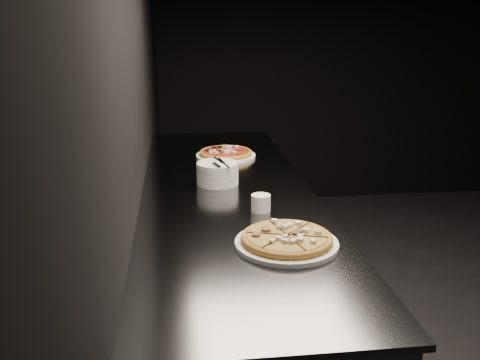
{
  "coord_description": "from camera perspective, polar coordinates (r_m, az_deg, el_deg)",
  "views": [
    {
      "loc": [
        -2.34,
        -2.23,
        1.64
      ],
      "look_at": [
        -2.08,
        -0.07,
        0.98
      ],
      "focal_mm": 40.0,
      "sensor_mm": 36.0,
      "label": 1
    }
  ],
  "objects": [
    {
      "name": "pizza_mushroom",
      "position": [
        1.78,
        4.99,
        -6.38
      ],
      "size": [
        0.38,
        0.38,
        0.04
      ],
      "rotation": [
        0.0,
        0.0,
        -0.28
      ],
      "color": "white",
      "rests_on": "counter"
    },
    {
      "name": "cutlery",
      "position": [
        2.4,
        -2.23,
        1.83
      ],
      "size": [
        0.06,
        0.2,
        0.01
      ],
      "rotation": [
        0.0,
        0.0,
        0.28
      ],
      "color": "#ACAEB3",
      "rests_on": "plate_stack"
    },
    {
      "name": "ramekin",
      "position": [
        2.08,
        2.24,
        -2.41
      ],
      "size": [
        0.08,
        0.08,
        0.07
      ],
      "color": "silver",
      "rests_on": "counter"
    },
    {
      "name": "wall_back",
      "position": [
        5.28,
        20.04,
        13.28
      ],
      "size": [
        5.0,
        0.02,
        2.8
      ],
      "primitive_type": "cube",
      "color": "black",
      "rests_on": "floor"
    },
    {
      "name": "pizza_tomato",
      "position": [
        2.89,
        -1.53,
        2.83
      ],
      "size": [
        0.32,
        0.32,
        0.04
      ],
      "rotation": [
        0.0,
        0.0,
        -0.06
      ],
      "color": "white",
      "rests_on": "counter"
    },
    {
      "name": "counter",
      "position": [
        2.53,
        -1.33,
        -10.97
      ],
      "size": [
        0.74,
        2.44,
        0.92
      ],
      "color": "#585B5F",
      "rests_on": "floor"
    },
    {
      "name": "wall_left",
      "position": [
        2.25,
        -11.09,
        10.37
      ],
      "size": [
        0.02,
        5.0,
        2.8
      ],
      "primitive_type": "cube",
      "color": "black",
      "rests_on": "floor"
    },
    {
      "name": "plate_stack",
      "position": [
        2.42,
        -2.42,
        0.74
      ],
      "size": [
        0.19,
        0.19,
        0.1
      ],
      "color": "white",
      "rests_on": "counter"
    }
  ]
}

